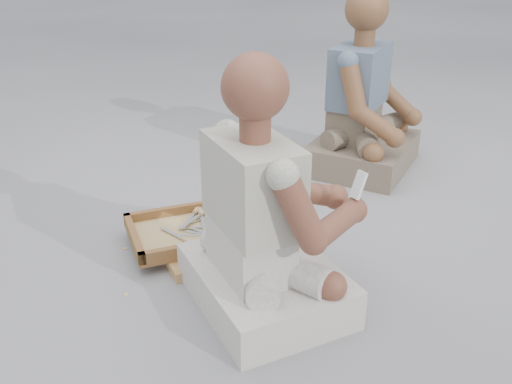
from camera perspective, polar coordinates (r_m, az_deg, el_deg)
name	(u,v)px	position (r m, az deg, el deg)	size (l,w,h in m)	color
ground	(299,274)	(2.36, 4.33, -8.20)	(60.00, 60.00, 0.00)	#9C9BA0
carved_panel	(233,237)	(2.57, -2.36, -4.51)	(0.67, 0.45, 0.04)	#A1623E
tool_tray	(186,232)	(2.54, -6.98, -3.96)	(0.50, 0.41, 0.06)	brown
chisel_0	(201,213)	(2.66, -5.55, -2.10)	(0.06, 0.22, 0.02)	silver
chisel_1	(186,240)	(2.46, -7.04, -4.78)	(0.11, 0.21, 0.02)	silver
chisel_2	(202,213)	(2.65, -5.45, -2.14)	(0.19, 0.15, 0.02)	silver
chisel_3	(219,237)	(2.47, -3.72, -4.53)	(0.14, 0.19, 0.02)	silver
chisel_4	(224,225)	(2.57, -3.18, -3.30)	(0.18, 0.16, 0.02)	silver
chisel_5	(222,214)	(2.66, -3.42, -2.25)	(0.22, 0.04, 0.02)	silver
chisel_6	(215,226)	(2.56, -4.12, -3.38)	(0.22, 0.07, 0.02)	silver
chisel_7	(196,211)	(2.67, -6.07, -1.94)	(0.15, 0.19, 0.02)	silver
chisel_8	(218,237)	(2.48, -3.80, -4.52)	(0.17, 0.17, 0.02)	silver
chisel_9	(215,235)	(2.49, -4.15, -4.31)	(0.21, 0.10, 0.02)	silver
wood_chip_0	(237,218)	(2.77, -1.93, -2.63)	(0.02, 0.01, 0.00)	tan
wood_chip_1	(222,226)	(2.70, -3.39, -3.46)	(0.02, 0.01, 0.00)	tan
wood_chip_2	(229,270)	(2.38, -2.74, -7.81)	(0.02, 0.01, 0.00)	tan
wood_chip_3	(263,258)	(2.45, 0.71, -6.63)	(0.02, 0.01, 0.00)	tan
wood_chip_4	(151,237)	(2.65, -10.45, -4.48)	(0.02, 0.01, 0.00)	tan
wood_chip_5	(229,248)	(2.52, -2.74, -5.66)	(0.02, 0.01, 0.00)	tan
wood_chip_6	(179,219)	(2.79, -7.67, -2.71)	(0.02, 0.01, 0.00)	tan
wood_chip_7	(229,198)	(2.97, -2.70, -0.61)	(0.02, 0.01, 0.00)	tan
wood_chip_8	(189,246)	(2.55, -6.71, -5.43)	(0.02, 0.01, 0.00)	tan
wood_chip_9	(126,295)	(2.29, -12.85, -9.97)	(0.02, 0.01, 0.00)	tan
wood_chip_10	(125,249)	(2.58, -12.93, -5.55)	(0.02, 0.01, 0.00)	tan
wood_chip_11	(223,271)	(2.37, -3.30, -7.94)	(0.02, 0.01, 0.00)	tan
craftsman	(265,228)	(2.02, 0.86, -3.59)	(0.64, 0.63, 0.94)	silver
companion	(364,111)	(3.32, 10.73, 7.95)	(0.82, 0.81, 1.01)	#736153
mobile_phone	(359,185)	(2.09, 10.22, 0.72)	(0.05, 0.05, 0.10)	white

